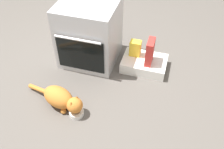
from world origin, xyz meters
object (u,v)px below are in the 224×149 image
(cereal_box, at_px, (150,52))
(food_bowl, at_px, (77,112))
(snack_bag, at_px, (135,48))
(oven, at_px, (89,33))
(pantry_cabinet, at_px, (144,64))
(cat, at_px, (61,99))

(cereal_box, bearing_deg, food_bowl, -123.40)
(cereal_box, bearing_deg, snack_bag, 153.84)
(snack_bag, bearing_deg, food_bowl, -111.85)
(food_bowl, height_order, snack_bag, snack_bag)
(food_bowl, bearing_deg, snack_bag, 68.15)
(oven, relative_size, food_bowl, 5.07)
(food_bowl, xyz_separation_m, cereal_box, (0.53, 0.80, 0.23))
(oven, distance_m, pantry_cabinet, 0.70)
(pantry_cabinet, relative_size, cereal_box, 1.74)
(food_bowl, height_order, cat, cat)
(oven, relative_size, cereal_box, 2.51)
(oven, distance_m, snack_bag, 0.53)
(cat, bearing_deg, snack_bag, 75.16)
(cat, relative_size, cereal_box, 2.38)
(food_bowl, relative_size, snack_bag, 0.77)
(cereal_box, bearing_deg, pantry_cabinet, 148.93)
(oven, height_order, pantry_cabinet, oven)
(cat, bearing_deg, cereal_box, 64.35)
(food_bowl, bearing_deg, oven, 100.50)
(food_bowl, bearing_deg, pantry_cabinet, 60.03)
(pantry_cabinet, xyz_separation_m, cereal_box, (0.05, -0.03, 0.20))
(pantry_cabinet, bearing_deg, cereal_box, -31.07)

